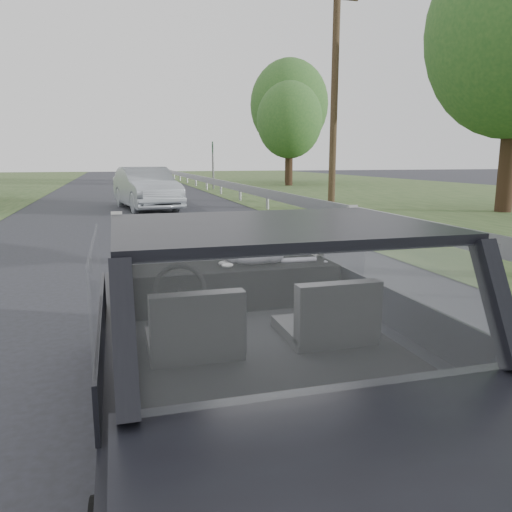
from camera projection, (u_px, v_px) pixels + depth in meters
ground at (252, 434)px, 3.27m from camera, size 140.00×140.00×0.00m
subject_car at (252, 328)px, 3.13m from camera, size 1.80×4.00×1.45m
dashboard at (229, 285)px, 3.69m from camera, size 1.58×0.45×0.30m
driver_seat at (195, 325)px, 2.72m from camera, size 0.50×0.72×0.42m
passenger_seat at (330, 313)px, 2.93m from camera, size 0.50×0.72×0.42m
steering_wheel at (180, 290)px, 3.30m from camera, size 0.36×0.36×0.04m
cat at (255, 253)px, 3.68m from camera, size 0.59×0.22×0.26m
guardrail at (306, 203)px, 13.75m from camera, size 0.05×90.00×0.32m
other_car at (146, 188)px, 17.63m from camera, size 2.50×4.75×1.49m
highway_sign at (213, 166)px, 29.09m from camera, size 0.31×1.09×2.73m
utility_pole at (334, 93)px, 19.65m from camera, size 0.33×0.33×8.66m
tree_2 at (289, 135)px, 32.82m from camera, size 5.01×5.01×6.54m
tree_3 at (289, 123)px, 37.30m from camera, size 6.28×6.28×8.77m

